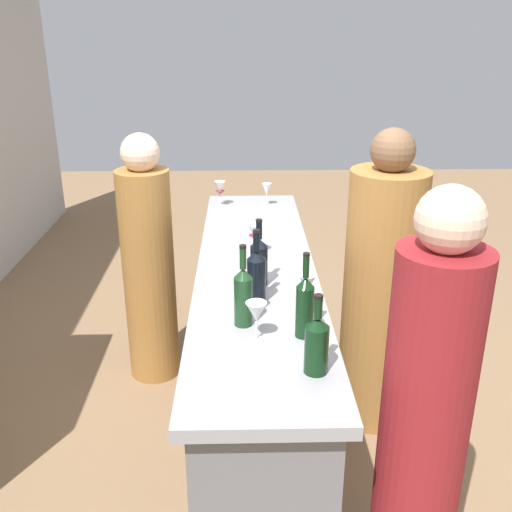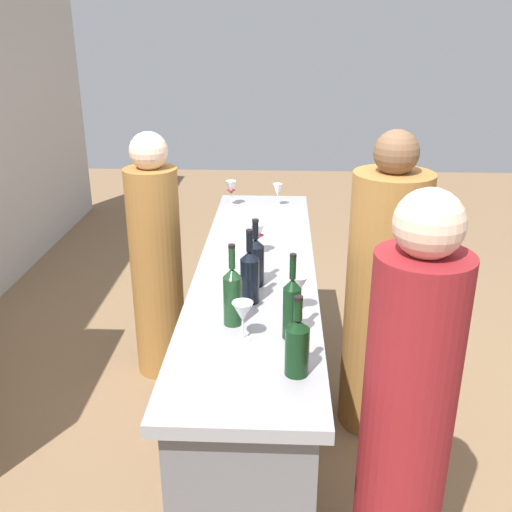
# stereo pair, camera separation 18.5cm
# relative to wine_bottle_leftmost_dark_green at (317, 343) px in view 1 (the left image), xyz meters

# --- Properties ---
(ground_plane) EXTENTS (12.00, 12.00, 0.00)m
(ground_plane) POSITION_rel_wine_bottle_leftmost_dark_green_xyz_m (0.95, 0.18, -1.07)
(ground_plane) COLOR #846647
(bar_counter) EXTENTS (2.50, 0.58, 0.96)m
(bar_counter) POSITION_rel_wine_bottle_leftmost_dark_green_xyz_m (0.95, 0.18, -0.59)
(bar_counter) COLOR slate
(bar_counter) RESTS_ON ground
(wine_bottle_leftmost_dark_green) EXTENTS (0.08, 0.08, 0.29)m
(wine_bottle_leftmost_dark_green) POSITION_rel_wine_bottle_leftmost_dark_green_xyz_m (0.00, 0.00, 0.00)
(wine_bottle_leftmost_dark_green) COLOR black
(wine_bottle_leftmost_dark_green) RESTS_ON bar_counter
(wine_bottle_second_left_dark_green) EXTENTS (0.07, 0.07, 0.34)m
(wine_bottle_second_left_dark_green) POSITION_rel_wine_bottle_leftmost_dark_green_xyz_m (0.25, 0.02, 0.02)
(wine_bottle_second_left_dark_green) COLOR black
(wine_bottle_second_left_dark_green) RESTS_ON bar_counter
(wine_bottle_center_olive_green) EXTENTS (0.07, 0.07, 0.34)m
(wine_bottle_center_olive_green) POSITION_rel_wine_bottle_leftmost_dark_green_xyz_m (0.35, 0.24, 0.02)
(wine_bottle_center_olive_green) COLOR #193D1E
(wine_bottle_center_olive_green) RESTS_ON bar_counter
(wine_bottle_second_right_near_black) EXTENTS (0.08, 0.08, 0.33)m
(wine_bottle_second_right_near_black) POSITION_rel_wine_bottle_leftmost_dark_green_xyz_m (0.54, 0.19, 0.01)
(wine_bottle_second_right_near_black) COLOR black
(wine_bottle_second_right_near_black) RESTS_ON bar_counter
(wine_bottle_rightmost_near_black) EXTENTS (0.08, 0.08, 0.31)m
(wine_bottle_rightmost_near_black) POSITION_rel_wine_bottle_leftmost_dark_green_xyz_m (0.72, 0.17, 0.01)
(wine_bottle_rightmost_near_black) COLOR black
(wine_bottle_rightmost_near_black) RESTS_ON bar_counter
(wine_glass_near_left) EXTENTS (0.07, 0.07, 0.16)m
(wine_glass_near_left) POSITION_rel_wine_bottle_leftmost_dark_green_xyz_m (0.46, -0.02, 0.01)
(wine_glass_near_left) COLOR white
(wine_glass_near_left) RESTS_ON bar_counter
(wine_glass_near_center) EXTENTS (0.07, 0.07, 0.15)m
(wine_glass_near_center) POSITION_rel_wine_bottle_leftmost_dark_green_xyz_m (1.95, 0.09, -0.01)
(wine_glass_near_center) COLOR white
(wine_glass_near_center) RESTS_ON bar_counter
(wine_glass_near_right) EXTENTS (0.08, 0.08, 0.16)m
(wine_glass_near_right) POSITION_rel_wine_bottle_leftmost_dark_green_xyz_m (1.10, 0.19, 0.00)
(wine_glass_near_right) COLOR white
(wine_glass_near_right) RESTS_ON bar_counter
(wine_glass_far_left) EXTENTS (0.08, 0.08, 0.16)m
(wine_glass_far_left) POSITION_rel_wine_bottle_leftmost_dark_green_xyz_m (0.22, 0.20, 0.00)
(wine_glass_far_left) COLOR white
(wine_glass_far_left) RESTS_ON bar_counter
(wine_glass_far_center) EXTENTS (0.07, 0.07, 0.16)m
(wine_glass_far_center) POSITION_rel_wine_bottle_leftmost_dark_green_xyz_m (1.96, 0.39, 0.00)
(wine_glass_far_center) COLOR white
(wine_glass_far_center) RESTS_ON bar_counter
(person_left_guest) EXTENTS (0.39, 0.39, 1.64)m
(person_left_guest) POSITION_rel_wine_bottle_leftmost_dark_green_xyz_m (-0.09, -0.37, -0.30)
(person_left_guest) COLOR maroon
(person_left_guest) RESTS_ON ground
(person_center_guest) EXTENTS (0.42, 0.42, 1.61)m
(person_center_guest) POSITION_rel_wine_bottle_leftmost_dark_green_xyz_m (1.05, -0.47, -0.33)
(person_center_guest) COLOR #9E6B33
(person_center_guest) RESTS_ON ground
(person_right_guest) EXTENTS (0.34, 0.34, 1.51)m
(person_right_guest) POSITION_rel_wine_bottle_leftmost_dark_green_xyz_m (1.51, 0.81, -0.36)
(person_right_guest) COLOR #9E6B33
(person_right_guest) RESTS_ON ground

